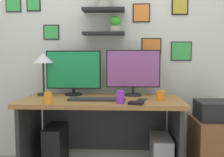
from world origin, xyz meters
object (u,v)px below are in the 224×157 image
at_px(water_cup, 120,97).
at_px(computer_tower_left, 56,147).
at_px(desk, 102,119).
at_px(monitor_left, 73,72).
at_px(pen_cup, 48,98).
at_px(printer, 218,110).
at_px(cell_phone, 142,100).
at_px(keyboard, 92,99).
at_px(computer_mouse, 122,99).
at_px(drawer_cabinet, 216,149).
at_px(coffee_mug, 161,95).
at_px(computer_tower_right, 161,157).
at_px(desk_lamp, 43,61).
at_px(monitor_right, 133,71).
at_px(scissors_tray, 136,103).

relative_size(water_cup, computer_tower_left, 0.25).
height_order(desk, monitor_left, monitor_left).
height_order(pen_cup, printer, pen_cup).
bearing_deg(cell_phone, keyboard, -163.00).
bearing_deg(desk, computer_mouse, -37.02).
bearing_deg(water_cup, drawer_cabinet, 13.32).
distance_m(pen_cup, computer_tower_left, 0.69).
bearing_deg(desk, water_cup, -57.27).
bearing_deg(water_cup, computer_tower_left, 153.13).
distance_m(monitor_left, pen_cup, 0.55).
height_order(coffee_mug, computer_tower_right, coffee_mug).
xyz_separation_m(computer_mouse, printer, (0.89, 0.08, -0.11)).
distance_m(keyboard, computer_tower_right, 0.86).
distance_m(monitor_left, computer_mouse, 0.64).
xyz_separation_m(monitor_left, printer, (1.40, -0.24, -0.34)).
bearing_deg(coffee_mug, keyboard, -176.72).
relative_size(desk_lamp, computer_tower_right, 1.10).
bearing_deg(computer_tower_right, keyboard, -175.35).
distance_m(desk_lamp, coffee_mug, 1.24).
height_order(monitor_left, keyboard, monitor_left).
height_order(cell_phone, printer, cell_phone).
bearing_deg(coffee_mug, computer_mouse, -172.71).
bearing_deg(computer_tower_left, cell_phone, -12.33).
xyz_separation_m(drawer_cabinet, computer_tower_left, (-1.57, 0.12, -0.06)).
height_order(cell_phone, computer_tower_left, cell_phone).
xyz_separation_m(monitor_right, cell_phone, (0.07, -0.30, -0.25)).
bearing_deg(printer, monitor_left, 170.31).
relative_size(desk_lamp, drawer_cabinet, 0.77).
distance_m(monitor_left, desk_lamp, 0.33).
bearing_deg(printer, computer_tower_left, 175.56).
relative_size(monitor_left, keyboard, 1.29).
bearing_deg(cell_phone, desk_lamp, -179.30).
height_order(desk, cell_phone, cell_phone).
height_order(monitor_right, computer_mouse, monitor_right).
xyz_separation_m(monitor_left, computer_tower_left, (-0.17, -0.12, -0.77)).
bearing_deg(keyboard, scissors_tray, -25.33).
bearing_deg(desk, pen_cup, -142.13).
bearing_deg(computer_mouse, desk_lamp, 160.25).
bearing_deg(water_cup, keyboard, 151.26).
bearing_deg(drawer_cabinet, water_cup, -166.68).
bearing_deg(monitor_right, drawer_cabinet, -16.98).
distance_m(monitor_right, computer_mouse, 0.41).
bearing_deg(printer, drawer_cabinet, -90.00).
bearing_deg(scissors_tray, desk, 133.83).
distance_m(computer_mouse, drawer_cabinet, 1.01).
xyz_separation_m(monitor_right, computer_mouse, (-0.11, -0.32, -0.24)).
bearing_deg(scissors_tray, monitor_left, 141.67).
relative_size(cell_phone, scissors_tray, 1.17).
bearing_deg(monitor_right, keyboard, -141.48).
relative_size(monitor_right, scissors_tray, 4.60).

